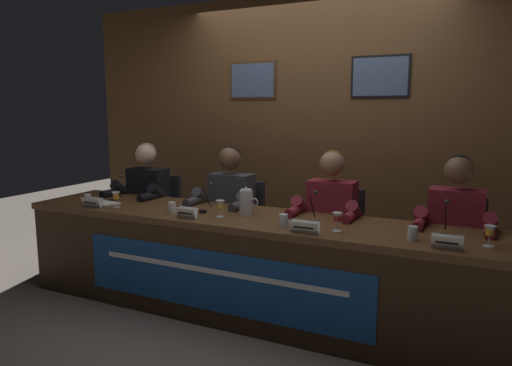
{
  "coord_description": "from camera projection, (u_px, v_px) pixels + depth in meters",
  "views": [
    {
      "loc": [
        1.46,
        -3.03,
        1.53
      ],
      "look_at": [
        0.0,
        0.0,
        1.0
      ],
      "focal_mm": 32.94,
      "sensor_mm": 36.0,
      "label": 1
    }
  ],
  "objects": [
    {
      "name": "ground_plane",
      "position": [
        256.0,
        313.0,
        3.56
      ],
      "size": [
        12.0,
        12.0,
        0.0
      ],
      "primitive_type": "plane",
      "color": "#70665B"
    },
    {
      "name": "chair_center_right",
      "position": [
        335.0,
        246.0,
        3.79
      ],
      "size": [
        0.44,
        0.44,
        0.89
      ],
      "color": "black",
      "rests_on": "ground_plane"
    },
    {
      "name": "conference_table",
      "position": [
        249.0,
        251.0,
        3.38
      ],
      "size": [
        3.85,
        0.74,
        0.75
      ],
      "color": "brown",
      "rests_on": "ground_plane"
    },
    {
      "name": "chair_far_right",
      "position": [
        454.0,
        261.0,
        3.41
      ],
      "size": [
        0.44,
        0.44,
        0.89
      ],
      "color": "black",
      "rests_on": "ground_plane"
    },
    {
      "name": "panelist_center_right",
      "position": [
        329.0,
        218.0,
        3.57
      ],
      "size": [
        0.51,
        0.48,
        1.22
      ],
      "color": "black",
      "rests_on": "ground_plane"
    },
    {
      "name": "microphone_far_left",
      "position": [
        115.0,
        192.0,
        4.03
      ],
      "size": [
        0.06,
        0.17,
        0.22
      ],
      "color": "black",
      "rests_on": "conference_table"
    },
    {
      "name": "microphone_center_left",
      "position": [
        206.0,
        202.0,
        3.6
      ],
      "size": [
        0.06,
        0.17,
        0.22
      ],
      "color": "black",
      "rests_on": "conference_table"
    },
    {
      "name": "panelist_center_left",
      "position": [
        227.0,
        207.0,
        3.95
      ],
      "size": [
        0.51,
        0.48,
        1.22
      ],
      "color": "black",
      "rests_on": "ground_plane"
    },
    {
      "name": "chair_center_left",
      "position": [
        238.0,
        234.0,
        4.17
      ],
      "size": [
        0.44,
        0.44,
        0.89
      ],
      "color": "black",
      "rests_on": "ground_plane"
    },
    {
      "name": "microphone_center_right",
      "position": [
        311.0,
        212.0,
        3.25
      ],
      "size": [
        0.06,
        0.17,
        0.22
      ],
      "color": "black",
      "rests_on": "conference_table"
    },
    {
      "name": "microphone_far_right",
      "position": [
        445.0,
        224.0,
        2.91
      ],
      "size": [
        0.06,
        0.17,
        0.22
      ],
      "color": "black",
      "rests_on": "conference_table"
    },
    {
      "name": "nameplate_far_left",
      "position": [
        92.0,
        202.0,
        3.77
      ],
      "size": [
        0.18,
        0.06,
        0.08
      ],
      "color": "white",
      "rests_on": "conference_table"
    },
    {
      "name": "nameplate_far_right",
      "position": [
        447.0,
        242.0,
        2.64
      ],
      "size": [
        0.17,
        0.06,
        0.08
      ],
      "color": "white",
      "rests_on": "conference_table"
    },
    {
      "name": "juice_glass_center_left",
      "position": [
        220.0,
        205.0,
        3.42
      ],
      "size": [
        0.06,
        0.06,
        0.12
      ],
      "color": "white",
      "rests_on": "conference_table"
    },
    {
      "name": "juice_glass_far_right",
      "position": [
        490.0,
        232.0,
        2.68
      ],
      "size": [
        0.06,
        0.06,
        0.12
      ],
      "color": "white",
      "rests_on": "conference_table"
    },
    {
      "name": "document_stack_far_left",
      "position": [
        105.0,
        203.0,
        3.9
      ],
      "size": [
        0.23,
        0.18,
        0.01
      ],
      "color": "white",
      "rests_on": "conference_table"
    },
    {
      "name": "water_cup_center_right",
      "position": [
        283.0,
        221.0,
        3.14
      ],
      "size": [
        0.06,
        0.06,
        0.08
      ],
      "color": "silver",
      "rests_on": "conference_table"
    },
    {
      "name": "nameplate_center_right",
      "position": [
        304.0,
        227.0,
        2.98
      ],
      "size": [
        0.19,
        0.06,
        0.08
      ],
      "color": "white",
      "rests_on": "conference_table"
    },
    {
      "name": "wall_back_panelled",
      "position": [
        314.0,
        133.0,
        4.49
      ],
      "size": [
        5.05,
        0.14,
        2.6
      ],
      "color": "brown",
      "rests_on": "ground_plane"
    },
    {
      "name": "juice_glass_center_right",
      "position": [
        337.0,
        218.0,
        3.02
      ],
      "size": [
        0.06,
        0.06,
        0.12
      ],
      "color": "white",
      "rests_on": "conference_table"
    },
    {
      "name": "water_pitcher_central",
      "position": [
        246.0,
        202.0,
        3.5
      ],
      "size": [
        0.15,
        0.1,
        0.21
      ],
      "color": "silver",
      "rests_on": "conference_table"
    },
    {
      "name": "panelist_far_left",
      "position": [
        143.0,
        199.0,
        4.33
      ],
      "size": [
        0.51,
        0.48,
        1.22
      ],
      "color": "black",
      "rests_on": "ground_plane"
    },
    {
      "name": "panelist_far_right",
      "position": [
        454.0,
        231.0,
        3.19
      ],
      "size": [
        0.51,
        0.48,
        1.22
      ],
      "color": "black",
      "rests_on": "ground_plane"
    },
    {
      "name": "water_cup_center_left",
      "position": [
        172.0,
        208.0,
        3.56
      ],
      "size": [
        0.06,
        0.06,
        0.08
      ],
      "color": "silver",
      "rests_on": "conference_table"
    },
    {
      "name": "chair_far_left",
      "position": [
        157.0,
        223.0,
        4.55
      ],
      "size": [
        0.44,
        0.44,
        0.89
      ],
      "color": "black",
      "rests_on": "ground_plane"
    },
    {
      "name": "water_cup_far_right",
      "position": [
        413.0,
        234.0,
        2.82
      ],
      "size": [
        0.06,
        0.06,
        0.08
      ],
      "color": "silver",
      "rests_on": "conference_table"
    },
    {
      "name": "nameplate_center_left",
      "position": [
        187.0,
        213.0,
        3.39
      ],
      "size": [
        0.16,
        0.06,
        0.08
      ],
      "color": "white",
      "rests_on": "conference_table"
    },
    {
      "name": "water_cup_far_left",
      "position": [
        88.0,
        200.0,
        3.89
      ],
      "size": [
        0.06,
        0.06,
        0.08
      ],
      "color": "silver",
      "rests_on": "conference_table"
    },
    {
      "name": "juice_glass_far_left",
      "position": [
        116.0,
        197.0,
        3.76
      ],
      "size": [
        0.06,
        0.06,
        0.12
      ],
      "color": "white",
      "rests_on": "conference_table"
    }
  ]
}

